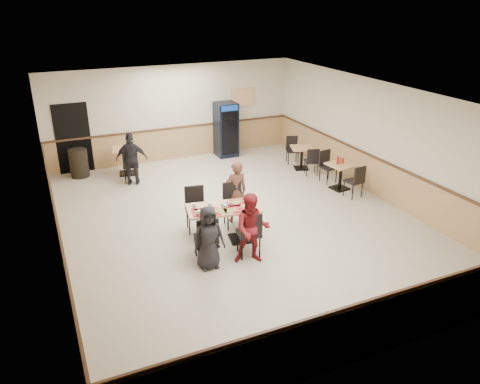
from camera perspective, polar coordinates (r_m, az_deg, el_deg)
name	(u,v)px	position (r m, az deg, el deg)	size (l,w,h in m)	color
ground	(237,220)	(11.22, -0.34, -3.45)	(10.00, 10.00, 0.00)	beige
room_shell	(257,156)	(13.82, 2.13, 4.38)	(10.00, 10.00, 10.00)	silver
main_table	(224,219)	(10.05, -2.02, -3.30)	(1.65, 1.03, 0.82)	black
main_chairs	(221,220)	(10.05, -2.32, -3.46)	(1.67, 2.02, 1.04)	black
diner_woman_left	(208,238)	(9.11, -3.87, -5.58)	(0.64, 0.41, 1.30)	black
diner_woman_right	(252,229)	(9.23, 1.50, -4.51)	(0.72, 0.56, 1.47)	maroon
diner_man_opposite	(236,192)	(10.89, -0.50, 0.04)	(0.54, 0.36, 1.49)	brown
lone_diner	(132,159)	(13.40, -13.05, 3.93)	(0.88, 0.36, 1.49)	black
tabletop_clutter	(222,208)	(9.84, -2.20, -1.96)	(1.37, 0.75, 0.12)	#AF0B1A
side_table_near	(341,172)	(13.10, 12.18, 2.35)	(0.76, 0.76, 0.73)	black
side_table_near_chair_south	(354,180)	(12.67, 13.70, 1.38)	(0.43, 0.43, 0.93)	black
side_table_near_chair_north	(329,167)	(13.55, 10.74, 3.07)	(0.43, 0.43, 0.93)	black
side_table_far	(302,154)	(14.46, 7.53, 4.56)	(0.82, 0.82, 0.69)	black
side_table_far_chair_south	(311,161)	(14.03, 8.69, 3.80)	(0.40, 0.40, 0.87)	black
side_table_far_chair_north	(293,150)	(14.92, 6.43, 5.10)	(0.40, 0.40, 0.87)	black
condiment_caddy	(340,161)	(13.01, 12.06, 3.77)	(0.23, 0.06, 0.20)	#B00C0C
back_table	(126,157)	(14.30, -13.72, 4.13)	(0.86, 0.86, 0.79)	black
back_table_chair_lone	(131,165)	(13.72, -13.18, 3.27)	(0.46, 0.46, 0.99)	black
pepsi_cooler	(226,129)	(15.46, -1.71, 7.63)	(0.68, 0.69, 1.77)	black
trash_bin	(79,163)	(14.51, -19.05, 3.35)	(0.53, 0.53, 0.84)	black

